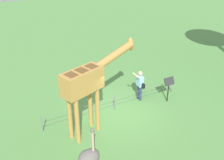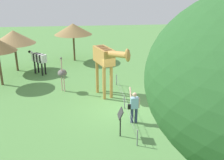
# 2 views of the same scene
# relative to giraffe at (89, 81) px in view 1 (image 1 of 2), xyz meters

# --- Properties ---
(ground_plane) EXTENTS (60.00, 60.00, 0.00)m
(ground_plane) POSITION_rel_giraffe_xyz_m (1.63, 0.65, -2.34)
(ground_plane) COLOR #568E47
(giraffe) EXTENTS (3.88, 1.72, 3.53)m
(giraffe) POSITION_rel_giraffe_xyz_m (0.00, 0.00, 0.00)
(giraffe) COLOR #BC8942
(giraffe) RESTS_ON ground_plane
(visitor) EXTENTS (0.67, 0.59, 1.69)m
(visitor) POSITION_rel_giraffe_xyz_m (3.18, 1.05, -1.43)
(visitor) COLOR navy
(visitor) RESTS_ON ground_plane
(ostrich) EXTENTS (0.70, 0.56, 2.25)m
(ostrich) POSITION_rel_giraffe_xyz_m (-1.21, -2.63, -1.16)
(ostrich) COLOR #CC9E93
(ostrich) RESTS_ON ground_plane
(info_sign) EXTENTS (0.56, 0.21, 1.32)m
(info_sign) POSITION_rel_giraffe_xyz_m (4.33, 0.23, -1.39)
(info_sign) COLOR black
(info_sign) RESTS_ON ground_plane
(wire_fence) EXTENTS (7.05, 0.05, 0.75)m
(wire_fence) POSITION_rel_giraffe_xyz_m (1.63, 0.84, -1.93)
(wire_fence) COLOR slate
(wire_fence) RESTS_ON ground_plane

